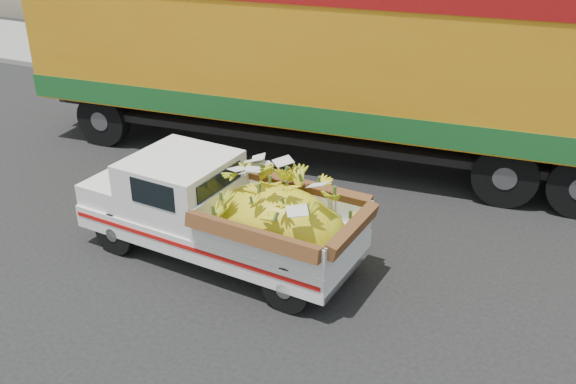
% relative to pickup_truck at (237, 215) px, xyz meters
% --- Properties ---
extents(ground, '(100.00, 100.00, 0.00)m').
position_rel_pickup_truck_xyz_m(ground, '(-1.25, 0.32, -0.78)').
color(ground, black).
rests_on(ground, ground).
extents(curb, '(60.00, 0.25, 0.15)m').
position_rel_pickup_truck_xyz_m(curb, '(-1.25, 6.69, -0.71)').
color(curb, gray).
rests_on(curb, ground).
extents(sidewalk, '(60.00, 4.00, 0.14)m').
position_rel_pickup_truck_xyz_m(sidewalk, '(-1.25, 8.79, -0.71)').
color(sidewalk, gray).
rests_on(sidewalk, ground).
extents(pickup_truck, '(4.23, 1.75, 1.46)m').
position_rel_pickup_truck_xyz_m(pickup_truck, '(0.00, 0.00, 0.00)').
color(pickup_truck, black).
rests_on(pickup_truck, ground).
extents(semi_trailer, '(12.04, 3.68, 3.80)m').
position_rel_pickup_truck_xyz_m(semi_trailer, '(-0.42, 4.25, 1.34)').
color(semi_trailer, black).
rests_on(semi_trailer, ground).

